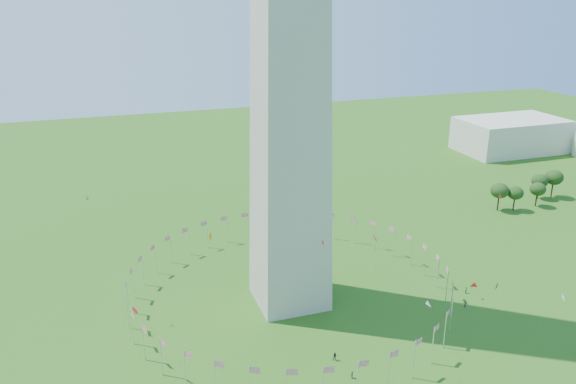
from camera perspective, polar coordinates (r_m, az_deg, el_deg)
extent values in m
cylinder|color=silver|center=(160.83, 13.84, -6.82)|extent=(0.24, 0.24, 9.00)
cylinder|color=silver|center=(165.76, 12.39, -5.87)|extent=(0.24, 0.24, 9.00)
cylinder|color=silver|center=(170.11, 10.71, -5.05)|extent=(0.24, 0.24, 9.00)
cylinder|color=silver|center=(173.80, 8.85, -4.39)|extent=(0.24, 0.24, 9.00)
cylinder|color=silver|center=(176.75, 6.85, -3.86)|extent=(0.24, 0.24, 9.00)
cylinder|color=silver|center=(178.92, 4.74, -3.48)|extent=(0.24, 0.24, 9.00)
cylinder|color=silver|center=(180.27, 2.57, -3.25)|extent=(0.24, 0.24, 9.00)
cylinder|color=silver|center=(180.77, 0.36, -3.16)|extent=(0.24, 0.24, 9.00)
cylinder|color=silver|center=(180.43, -1.85, -3.22)|extent=(0.24, 0.24, 9.00)
cylinder|color=silver|center=(179.24, -4.04, -3.42)|extent=(0.24, 0.24, 9.00)
cylinder|color=silver|center=(177.22, -6.16, -3.77)|extent=(0.24, 0.24, 9.00)
cylinder|color=silver|center=(174.41, -8.18, -4.26)|extent=(0.24, 0.24, 9.00)
cylinder|color=silver|center=(170.85, -10.08, -4.90)|extent=(0.24, 0.24, 9.00)
cylinder|color=silver|center=(166.62, -11.79, -5.68)|extent=(0.24, 0.24, 9.00)
cylinder|color=silver|center=(161.79, -13.29, -6.60)|extent=(0.24, 0.24, 9.00)
cylinder|color=silver|center=(156.45, -14.53, -7.67)|extent=(0.24, 0.24, 9.00)
cylinder|color=silver|center=(150.74, -15.43, -8.86)|extent=(0.24, 0.24, 9.00)
cylinder|color=silver|center=(144.79, -15.95, -10.17)|extent=(0.24, 0.24, 9.00)
cylinder|color=silver|center=(138.75, -16.01, -11.58)|extent=(0.24, 0.24, 9.00)
cylinder|color=silver|center=(132.82, -15.54, -13.06)|extent=(0.24, 0.24, 9.00)
cylinder|color=silver|center=(127.20, -14.47, -14.55)|extent=(0.24, 0.24, 9.00)
cylinder|color=silver|center=(122.11, -12.76, -16.00)|extent=(0.24, 0.24, 9.00)
cylinder|color=silver|center=(117.80, -10.40, -17.31)|extent=(0.24, 0.24, 9.00)
cylinder|color=silver|center=(114.47, -7.42, -18.37)|extent=(0.24, 0.24, 9.00)
cylinder|color=silver|center=(113.98, 7.08, -18.55)|extent=(0.24, 0.24, 9.00)
cylinder|color=silver|center=(117.09, 10.16, -17.55)|extent=(0.24, 0.24, 9.00)
cylinder|color=silver|center=(121.24, 12.65, -16.28)|extent=(0.24, 0.24, 9.00)
cylinder|color=silver|center=(126.20, 14.48, -14.85)|extent=(0.24, 0.24, 9.00)
cylinder|color=silver|center=(131.74, 15.67, -13.36)|extent=(0.24, 0.24, 9.00)
cylinder|color=silver|center=(137.63, 16.25, -11.88)|extent=(0.24, 0.24, 9.00)
cylinder|color=silver|center=(143.66, 16.28, -10.46)|extent=(0.24, 0.24, 9.00)
cylinder|color=silver|center=(149.65, 15.85, -9.12)|extent=(0.24, 0.24, 9.00)
cylinder|color=silver|center=(155.41, 15.02, -7.91)|extent=(0.24, 0.24, 9.00)
cube|color=beige|center=(298.82, 21.67, 5.41)|extent=(50.00, 30.00, 16.00)
imported|color=#262626|center=(125.77, 4.80, -16.32)|extent=(1.10, 0.96, 1.91)
imported|color=#351848|center=(150.04, 17.55, -10.86)|extent=(0.65, 0.52, 1.56)
imported|color=#183D23|center=(156.47, 17.63, -9.48)|extent=(0.71, 0.79, 1.81)
imported|color=#1E2547|center=(121.45, 6.53, -17.97)|extent=(0.82, 1.07, 1.62)
plane|color=red|center=(137.20, 18.36, -8.98)|extent=(1.72, 1.34, 2.07)
plane|color=orange|center=(98.19, -7.89, -4.52)|extent=(0.69, 1.57, 1.71)
plane|color=green|center=(135.51, -19.73, -0.61)|extent=(0.71, 1.48, 1.48)
plane|color=red|center=(131.49, 3.56, -5.15)|extent=(1.19, 0.43, 1.11)
plane|color=red|center=(109.64, 8.84, -4.68)|extent=(1.73, 1.88, 1.82)
plane|color=yellow|center=(141.75, 12.27, 2.32)|extent=(0.25, 1.29, 1.30)
plane|color=white|center=(127.17, 26.16, -9.58)|extent=(0.75, 1.55, 1.44)
plane|color=white|center=(127.44, 14.03, -10.95)|extent=(0.85, 1.55, 1.61)
plane|color=white|center=(133.45, 8.45, -7.39)|extent=(1.26, 1.35, 1.85)
plane|color=red|center=(135.20, -15.28, -11.54)|extent=(1.31, 1.76, 1.53)
plane|color=red|center=(148.82, 20.73, -0.40)|extent=(1.07, 0.40, 1.02)
plane|color=#CC2699|center=(137.49, 20.44, -8.97)|extent=(1.79, 1.22, 2.03)
ellipsoid|color=#254918|center=(215.14, 20.63, -0.50)|extent=(6.49, 6.49, 10.14)
ellipsoid|color=#254918|center=(217.51, 22.03, -0.64)|extent=(5.71, 5.71, 8.92)
ellipsoid|color=#254918|center=(224.89, 23.97, -0.26)|extent=(5.72, 5.72, 8.93)
ellipsoid|color=#254918|center=(233.43, 24.14, 0.49)|extent=(6.11, 6.11, 9.55)
ellipsoid|color=#254918|center=(237.15, 25.32, 0.74)|extent=(6.82, 6.82, 10.66)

